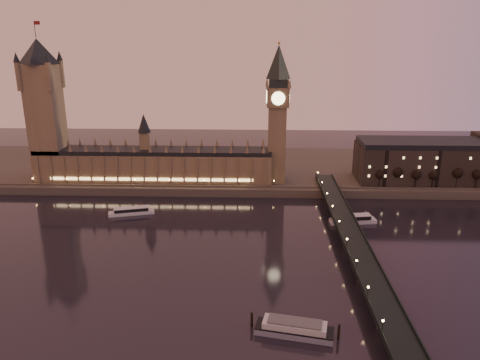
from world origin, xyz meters
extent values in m
plane|color=black|center=(0.00, 0.00, 0.00)|extent=(700.00, 700.00, 0.00)
cube|color=#423D35|center=(30.00, 165.00, 3.00)|extent=(560.00, 130.00, 6.00)
cube|color=brown|center=(-40.00, 121.00, 17.00)|extent=(180.00, 26.00, 22.00)
cube|color=black|center=(-40.00, 121.00, 29.60)|extent=(180.00, 22.00, 3.20)
cube|color=#FFCC7F|center=(-40.00, 107.50, 11.00)|extent=(153.00, 0.25, 2.20)
cube|color=brown|center=(-120.00, 121.00, 50.00)|extent=(22.00, 22.00, 88.00)
cone|color=black|center=(-120.00, 121.00, 103.00)|extent=(31.68, 31.68, 18.00)
cylinder|color=black|center=(-120.00, 121.00, 118.00)|extent=(0.44, 0.44, 12.00)
cube|color=maroon|center=(-117.80, 121.00, 122.50)|extent=(4.00, 0.15, 2.50)
cube|color=brown|center=(54.00, 121.00, 35.00)|extent=(13.00, 13.00, 58.00)
cube|color=brown|center=(54.00, 121.00, 71.00)|extent=(16.00, 16.00, 14.00)
cylinder|color=#FFEAA5|center=(54.00, 112.82, 71.00)|extent=(9.60, 0.35, 9.60)
cylinder|color=#FFEAA5|center=(45.82, 121.00, 71.00)|extent=(0.35, 9.60, 9.60)
cube|color=black|center=(54.00, 121.00, 81.00)|extent=(13.00, 13.00, 6.00)
cone|color=black|center=(54.00, 121.00, 96.00)|extent=(17.68, 17.68, 24.00)
sphere|color=gold|center=(54.00, 121.00, 109.00)|extent=(2.00, 2.00, 2.00)
cube|color=black|center=(92.00, 0.00, 8.00)|extent=(13.00, 260.00, 2.00)
cube|color=black|center=(85.70, 0.00, 9.50)|extent=(0.60, 260.00, 1.00)
cube|color=black|center=(98.30, 0.00, 9.50)|extent=(0.60, 260.00, 1.00)
cube|color=black|center=(172.00, 127.00, 20.00)|extent=(110.00, 36.00, 28.00)
cube|color=black|center=(172.00, 127.00, 36.00)|extent=(108.00, 34.00, 4.00)
cylinder|color=black|center=(128.15, 109.00, 11.02)|extent=(0.70, 0.70, 10.04)
sphere|color=black|center=(128.15, 109.00, 16.26)|extent=(6.69, 6.69, 6.69)
cylinder|color=black|center=(142.21, 109.00, 11.02)|extent=(0.70, 0.70, 10.04)
sphere|color=black|center=(142.21, 109.00, 16.26)|extent=(6.69, 6.69, 6.69)
cylinder|color=black|center=(156.27, 109.00, 11.02)|extent=(0.70, 0.70, 10.04)
sphere|color=black|center=(156.27, 109.00, 16.26)|extent=(6.69, 6.69, 6.69)
cylinder|color=black|center=(170.33, 109.00, 11.02)|extent=(0.70, 0.70, 10.04)
sphere|color=black|center=(170.33, 109.00, 16.26)|extent=(6.69, 6.69, 6.69)
cylinder|color=black|center=(184.40, 109.00, 11.02)|extent=(0.70, 0.70, 10.04)
sphere|color=black|center=(184.40, 109.00, 16.26)|extent=(6.69, 6.69, 6.69)
cylinder|color=black|center=(198.46, 109.00, 11.02)|extent=(0.70, 0.70, 10.04)
sphere|color=black|center=(198.46, 109.00, 16.26)|extent=(6.69, 6.69, 6.69)
cube|color=silver|center=(-44.49, 64.95, 1.09)|extent=(30.45, 13.78, 2.18)
cube|color=black|center=(-44.49, 64.95, 3.28)|extent=(22.67, 10.70, 2.18)
cube|color=silver|center=(-44.49, 64.95, 4.57)|extent=(23.31, 11.10, 0.40)
cube|color=silver|center=(100.63, 54.93, 1.24)|extent=(30.04, 11.19, 2.48)
cube|color=black|center=(100.63, 54.93, 3.72)|extent=(22.31, 8.86, 2.48)
cube|color=silver|center=(100.63, 54.93, 5.19)|extent=(22.93, 9.23, 0.45)
cube|color=gray|center=(54.21, -62.14, 1.27)|extent=(32.43, 14.94, 2.54)
cube|color=black|center=(54.21, -62.14, 2.79)|extent=(32.43, 14.94, 0.49)
cube|color=silver|center=(54.21, -62.14, 4.30)|extent=(26.48, 12.80, 2.54)
cube|color=#595B5E|center=(54.21, -62.14, 5.92)|extent=(22.45, 11.05, 0.68)
cylinder|color=black|center=(36.97, -57.59, 3.33)|extent=(1.08, 1.08, 6.65)
cylinder|color=black|center=(71.45, -64.70, 3.33)|extent=(1.08, 1.08, 6.65)
camera|label=1|loc=(37.51, -223.62, 116.62)|focal=35.00mm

